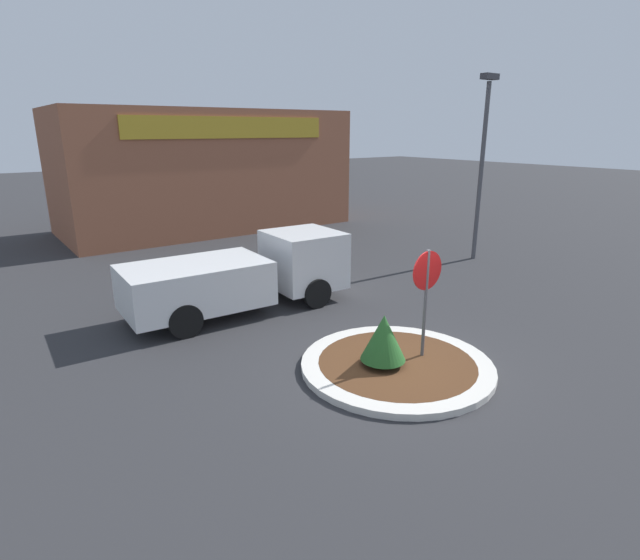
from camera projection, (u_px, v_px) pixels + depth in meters
name	position (u px, v px, depth m)	size (l,w,h in m)	color
ground_plane	(396.00, 368.00, 10.26)	(120.00, 120.00, 0.00)	#2D2D30
traffic_island	(397.00, 365.00, 10.24)	(3.93, 3.93, 0.14)	beige
stop_sign	(426.00, 285.00, 10.09)	(0.81, 0.07, 2.42)	#4C4C51
island_shrub	(384.00, 337.00, 9.95)	(0.91, 0.91, 1.06)	brown
utility_truck	(244.00, 274.00, 13.32)	(6.05, 2.33, 1.94)	silver
storefront_building	(205.00, 170.00, 24.34)	(13.32, 6.07, 5.60)	#93563D
light_pole	(483.00, 155.00, 17.90)	(0.70, 0.30, 6.55)	#4C4C51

